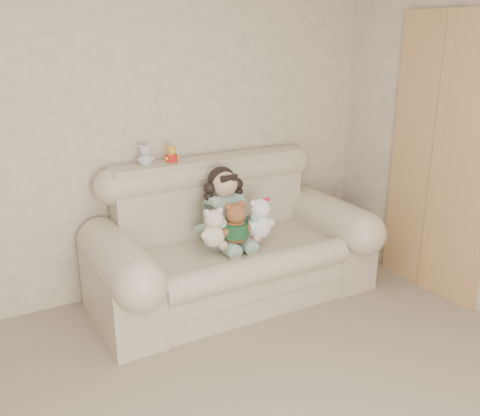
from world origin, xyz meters
name	(u,v)px	position (x,y,z in m)	size (l,w,h in m)	color
wall_back	(100,128)	(0.00, 2.50, 1.30)	(4.50, 4.50, 0.00)	beige
sofa	(233,234)	(0.79, 2.00, 0.52)	(2.10, 0.95, 1.03)	beige
door_panel	(440,158)	(2.22, 1.40, 1.05)	(0.06, 0.90, 2.10)	tan
seated_child	(224,206)	(0.76, 2.08, 0.72)	(0.36, 0.44, 0.60)	#33785D
brown_teddy	(235,219)	(0.74, 1.87, 0.68)	(0.24, 0.18, 0.37)	brown
white_cat	(259,214)	(0.94, 1.87, 0.68)	(0.24, 0.18, 0.37)	white
cream_teddy	(214,224)	(0.58, 1.89, 0.67)	(0.21, 0.16, 0.33)	white
yellow_mini_bear	(171,153)	(0.47, 2.36, 1.09)	(0.11, 0.08, 0.17)	yellow
grey_mini_plush	(145,154)	(0.28, 2.38, 1.11)	(0.13, 0.10, 0.20)	silver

